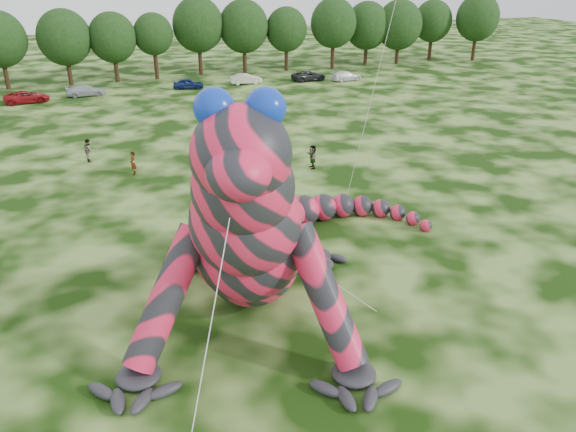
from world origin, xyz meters
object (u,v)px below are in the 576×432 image
(car_2, at_px, (27,97))
(tree_8, at_px, (114,47))
(car_4, at_px, (188,84))
(inflatable_gecko, at_px, (251,184))
(tree_9, at_px, (154,46))
(tree_11, at_px, (244,36))
(car_7, at_px, (346,76))
(tree_14, at_px, (367,33))
(tree_13, at_px, (333,33))
(spectator_3, at_px, (280,107))
(tree_16, at_px, (432,30))
(spectator_1, at_px, (89,150))
(tree_7, at_px, (66,47))
(car_3, at_px, (86,90))
(spectator_5, at_px, (313,157))
(tree_12, at_px, (286,39))
(tree_10, at_px, (199,36))
(car_6, at_px, (309,76))
(spectator_0, at_px, (133,163))
(tree_6, at_px, (1,50))
(tree_15, at_px, (399,32))
(car_5, at_px, (246,79))
(tree_17, at_px, (477,27))
(spectator_2, at_px, (278,113))

(car_2, bearing_deg, tree_8, -55.92)
(car_4, bearing_deg, car_2, 104.93)
(inflatable_gecko, height_order, car_4, inflatable_gecko)
(tree_9, bearing_deg, tree_11, 3.82)
(car_4, distance_m, car_7, 21.18)
(inflatable_gecko, xyz_separation_m, tree_14, (35.14, 58.07, -0.70))
(tree_13, height_order, car_4, tree_13)
(tree_14, bearing_deg, spectator_3, -131.09)
(tree_16, height_order, spectator_1, tree_16)
(tree_16, bearing_deg, inflatable_gecko, -128.75)
(tree_7, distance_m, car_3, 8.86)
(tree_9, relative_size, tree_14, 0.92)
(tree_8, xyz_separation_m, spectator_5, (11.74, -41.03, -3.56))
(tree_7, xyz_separation_m, tree_13, (37.21, 0.32, 0.33))
(tree_12, bearing_deg, inflatable_gecko, -110.81)
(inflatable_gecko, distance_m, tree_10, 58.64)
(tree_10, bearing_deg, tree_7, -174.20)
(tree_16, bearing_deg, tree_11, -177.87)
(tree_13, height_order, spectator_3, tree_13)
(car_6, xyz_separation_m, spectator_0, (-25.90, -30.20, 0.23))
(tree_6, bearing_deg, spectator_1, -75.02)
(tree_16, bearing_deg, tree_10, -178.80)
(car_4, bearing_deg, spectator_5, -164.29)
(tree_7, xyz_separation_m, car_7, (35.10, -9.23, -4.11))
(car_2, bearing_deg, tree_10, -71.27)
(tree_7, bearing_deg, tree_15, 1.14)
(tree_11, bearing_deg, tree_16, 2.13)
(tree_12, relative_size, car_5, 2.19)
(tree_17, height_order, spectator_5, tree_17)
(inflatable_gecko, distance_m, tree_7, 56.78)
(tree_12, bearing_deg, car_7, -63.77)
(tree_13, bearing_deg, tree_10, 175.79)
(car_6, bearing_deg, tree_7, 68.43)
(tree_6, distance_m, car_5, 30.23)
(tree_6, distance_m, tree_8, 13.34)
(tree_9, xyz_separation_m, car_2, (-15.85, -9.83, -3.66))
(car_5, bearing_deg, spectator_5, 176.59)
(tree_9, distance_m, tree_15, 37.41)
(spectator_2, relative_size, spectator_0, 0.98)
(car_5, bearing_deg, tree_16, -70.79)
(tree_8, relative_size, spectator_3, 4.80)
(tree_10, relative_size, car_2, 2.15)
(tree_17, bearing_deg, tree_15, 175.30)
(tree_14, distance_m, spectator_2, 37.37)
(tree_10, bearing_deg, tree_9, -168.98)
(tree_9, bearing_deg, tree_17, -0.77)
(tree_9, xyz_separation_m, car_3, (-9.48, -8.22, -3.69))
(tree_15, relative_size, spectator_5, 5.27)
(tree_11, distance_m, tree_15, 24.69)
(tree_15, height_order, car_4, tree_15)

